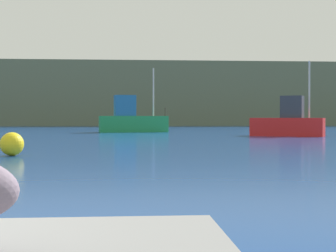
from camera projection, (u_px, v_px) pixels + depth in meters
hillside_backdrop at (112, 95)px, 79.42m from camera, size 140.00×12.65×9.05m
fishing_boat_red at (288, 123)px, 35.47m from camera, size 4.91×3.55×4.91m
fishing_boat_green at (131, 119)px, 44.78m from camera, size 5.81×2.41×5.37m
mooring_buoy at (12, 144)px, 17.58m from camera, size 0.78×0.78×0.78m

